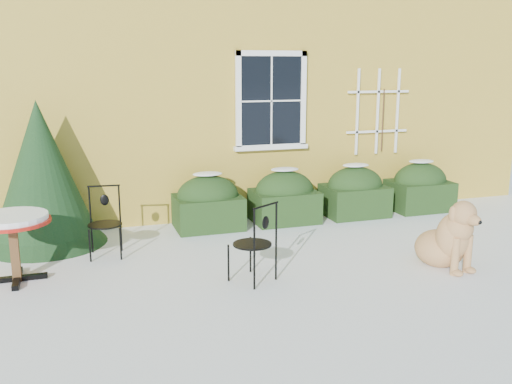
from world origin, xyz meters
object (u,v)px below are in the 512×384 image
object	(u,v)px
evergreen_shrub	(43,188)
patio_chair_near	(255,242)
patio_chair_far	(105,222)
bistro_table	(12,226)
dog	(449,239)

from	to	relation	value
evergreen_shrub	patio_chair_near	bearing A→B (deg)	-43.89
patio_chair_far	bistro_table	bearing A→B (deg)	-143.15
evergreen_shrub	bistro_table	distance (m)	1.49
evergreen_shrub	bistro_table	size ratio (longest dim) A/B	2.34
evergreen_shrub	patio_chair_near	world-z (taller)	evergreen_shrub
evergreen_shrub	patio_chair_far	bearing A→B (deg)	-44.87
bistro_table	dog	size ratio (longest dim) A/B	0.83
bistro_table	patio_chair_far	world-z (taller)	patio_chair_far
patio_chair_near	dog	bearing A→B (deg)	140.60
patio_chair_near	dog	world-z (taller)	patio_chair_near
patio_chair_near	dog	size ratio (longest dim) A/B	0.91
evergreen_shrub	patio_chair_far	world-z (taller)	evergreen_shrub
evergreen_shrub	dog	size ratio (longest dim) A/B	1.94
bistro_table	patio_chair_near	xyz separation A→B (m)	(2.74, -0.90, -0.20)
bistro_table	patio_chair_far	distance (m)	1.29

